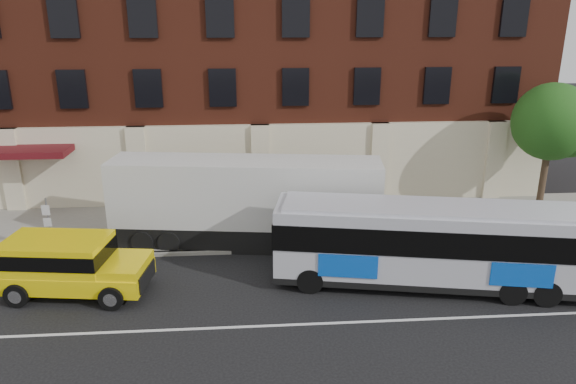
{
  "coord_description": "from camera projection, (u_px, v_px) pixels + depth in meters",
  "views": [
    {
      "loc": [
        -0.58,
        -14.07,
        9.25
      ],
      "look_at": [
        0.9,
        5.5,
        2.75
      ],
      "focal_mm": 33.36,
      "sensor_mm": 36.0,
      "label": 1
    }
  ],
  "objects": [
    {
      "name": "ground",
      "position": [
        272.0,
        335.0,
        16.27
      ],
      "size": [
        120.0,
        120.0,
        0.0
      ],
      "primitive_type": "plane",
      "color": "black",
      "rests_on": "ground"
    },
    {
      "name": "sidewalk",
      "position": [
        263.0,
        223.0,
        24.76
      ],
      "size": [
        60.0,
        6.0,
        0.15
      ],
      "primitive_type": "cube",
      "color": "gray",
      "rests_on": "ground"
    },
    {
      "name": "kerb",
      "position": [
        265.0,
        250.0,
        21.92
      ],
      "size": [
        60.0,
        0.25,
        0.15
      ],
      "primitive_type": "cube",
      "color": "gray",
      "rests_on": "ground"
    },
    {
      "name": "lane_line",
      "position": [
        271.0,
        326.0,
        16.74
      ],
      "size": [
        60.0,
        0.12,
        0.01
      ],
      "primitive_type": "cube",
      "color": "silver",
      "rests_on": "ground"
    },
    {
      "name": "building",
      "position": [
        256.0,
        46.0,
        29.89
      ],
      "size": [
        30.0,
        12.1,
        15.0
      ],
      "color": "#5F2516",
      "rests_on": "sidewalk"
    },
    {
      "name": "sign_pole",
      "position": [
        49.0,
        224.0,
        21.02
      ],
      "size": [
        0.3,
        0.2,
        2.5
      ],
      "color": "gray",
      "rests_on": "ground"
    },
    {
      "name": "street_tree",
      "position": [
        552.0,
        125.0,
        24.83
      ],
      "size": [
        3.6,
        3.6,
        6.2
      ],
      "color": "#38291C",
      "rests_on": "sidewalk"
    },
    {
      "name": "city_bus",
      "position": [
        433.0,
        242.0,
        18.75
      ],
      "size": [
        11.33,
        4.43,
        3.04
      ],
      "color": "#B1B2BC",
      "rests_on": "ground"
    },
    {
      "name": "yellow_suv",
      "position": [
        68.0,
        263.0,
        18.39
      ],
      "size": [
        5.4,
        2.84,
        2.02
      ],
      "color": "yellow",
      "rests_on": "ground"
    },
    {
      "name": "shipping_container",
      "position": [
        246.0,
        203.0,
        22.17
      ],
      "size": [
        11.24,
        3.7,
        3.68
      ],
      "color": "black",
      "rests_on": "ground"
    }
  ]
}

